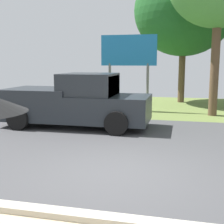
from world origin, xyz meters
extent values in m
cube|color=#424244|center=(0.00, 2.00, -0.05)|extent=(40.00, 8.00, 0.10)
cube|color=olive|center=(0.00, 10.00, -0.05)|extent=(40.00, 8.00, 0.10)
cube|color=#B2AD9E|center=(0.00, -2.00, 0.05)|extent=(40.00, 0.24, 0.10)
cube|color=#23282D|center=(-2.41, 4.19, 0.68)|extent=(5.20, 2.00, 0.90)
cube|color=#23282D|center=(-1.91, 4.19, 1.43)|extent=(1.80, 1.84, 0.90)
cube|color=#2D3842|center=(-1.06, 4.19, 1.43)|extent=(0.10, 1.70, 0.77)
cube|color=#23282D|center=(-3.71, 4.19, 1.23)|extent=(2.40, 2.00, 0.20)
cylinder|color=black|center=(-0.71, 5.19, 0.38)|extent=(0.76, 0.28, 0.76)
cylinder|color=black|center=(-0.71, 3.19, 0.38)|extent=(0.76, 0.28, 0.76)
cylinder|color=black|center=(-4.11, 5.19, 0.38)|extent=(0.76, 0.28, 0.76)
cylinder|color=black|center=(-4.11, 3.19, 0.38)|extent=(0.76, 0.28, 0.76)
cylinder|color=slate|center=(-2.12, 8.20, 1.10)|extent=(0.12, 0.12, 2.20)
cylinder|color=slate|center=(-0.32, 8.20, 1.10)|extent=(0.12, 0.12, 2.20)
cube|color=#1E72B2|center=(-1.22, 8.20, 2.80)|extent=(2.60, 0.10, 1.40)
cylinder|color=brown|center=(2.55, 7.61, 2.10)|extent=(0.36, 0.36, 4.20)
cylinder|color=brown|center=(1.19, 11.78, 1.66)|extent=(0.36, 0.36, 3.32)
ellipsoid|color=#1E5623|center=(1.19, 11.78, 5.05)|extent=(5.44, 5.44, 4.94)
camera|label=1|loc=(1.27, -5.94, 2.28)|focal=48.88mm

